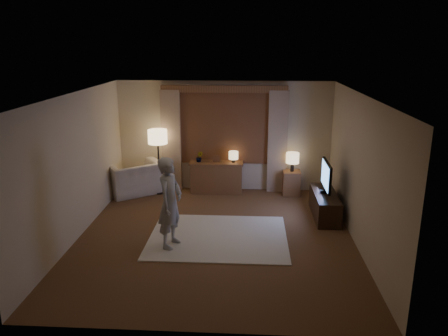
# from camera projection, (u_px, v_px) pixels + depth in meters

# --- Properties ---
(room) EXTENTS (5.04, 5.54, 2.64)m
(room) POSITION_uv_depth(u_px,v_px,m) (217.00, 160.00, 8.13)
(room) COLOR brown
(room) RESTS_ON ground
(rug) EXTENTS (2.50, 2.00, 0.02)m
(rug) POSITION_uv_depth(u_px,v_px,m) (218.00, 237.00, 8.00)
(rug) COLOR beige
(rug) RESTS_ON floor
(sideboard) EXTENTS (1.20, 0.40, 0.70)m
(sideboard) POSITION_uv_depth(u_px,v_px,m) (216.00, 178.00, 10.33)
(sideboard) COLOR brown
(sideboard) RESTS_ON floor
(picture_frame) EXTENTS (0.16, 0.02, 0.20)m
(picture_frame) POSITION_uv_depth(u_px,v_px,m) (216.00, 160.00, 10.21)
(picture_frame) COLOR brown
(picture_frame) RESTS_ON sideboard
(plant) EXTENTS (0.17, 0.13, 0.30)m
(plant) POSITION_uv_depth(u_px,v_px,m) (199.00, 157.00, 10.21)
(plant) COLOR #999999
(plant) RESTS_ON sideboard
(table_lamp_sideboard) EXTENTS (0.22, 0.22, 0.30)m
(table_lamp_sideboard) POSITION_uv_depth(u_px,v_px,m) (233.00, 156.00, 10.16)
(table_lamp_sideboard) COLOR black
(table_lamp_sideboard) RESTS_ON sideboard
(floor_lamp) EXTENTS (0.44, 0.44, 1.51)m
(floor_lamp) POSITION_uv_depth(u_px,v_px,m) (158.00, 140.00, 10.04)
(floor_lamp) COLOR black
(floor_lamp) RESTS_ON floor
(armchair) EXTENTS (1.58, 1.55, 0.78)m
(armchair) POSITION_uv_depth(u_px,v_px,m) (133.00, 177.00, 10.24)
(armchair) COLOR beige
(armchair) RESTS_ON floor
(side_table) EXTENTS (0.40, 0.40, 0.56)m
(side_table) POSITION_uv_depth(u_px,v_px,m) (291.00, 183.00, 10.20)
(side_table) COLOR brown
(side_table) RESTS_ON floor
(table_lamp_side) EXTENTS (0.30, 0.30, 0.44)m
(table_lamp_side) POSITION_uv_depth(u_px,v_px,m) (293.00, 158.00, 10.04)
(table_lamp_side) COLOR black
(table_lamp_side) RESTS_ON side_table
(tv_stand) EXTENTS (0.45, 1.40, 0.50)m
(tv_stand) POSITION_uv_depth(u_px,v_px,m) (325.00, 205.00, 8.91)
(tv_stand) COLOR black
(tv_stand) RESTS_ON floor
(tv) EXTENTS (0.22, 0.90, 0.65)m
(tv) POSITION_uv_depth(u_px,v_px,m) (326.00, 176.00, 8.74)
(tv) COLOR black
(tv) RESTS_ON tv_stand
(person) EXTENTS (0.53, 0.66, 1.59)m
(person) POSITION_uv_depth(u_px,v_px,m) (170.00, 203.00, 7.43)
(person) COLOR #A7A19A
(person) RESTS_ON rug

